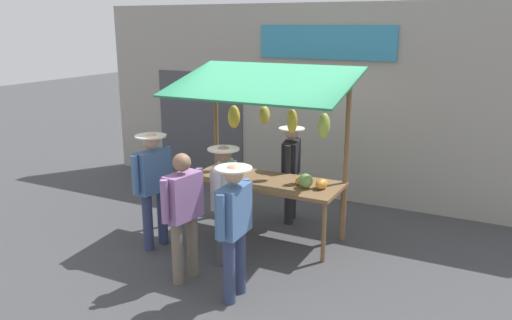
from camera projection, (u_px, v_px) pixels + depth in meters
The scene contains 8 objects.
ground_plane at pixel (265, 237), 7.53m from camera, with size 40.00×40.00×0.00m, color #424244.
street_backdrop at pixel (317, 103), 9.00m from camera, with size 9.00×0.30×3.40m.
market_stall at pixel (269, 136), 7.14m from camera, with size 2.50×1.46×2.50m.
vendor_with_sunhat at pixel (291, 167), 7.91m from camera, with size 0.40×0.66×1.55m.
shopper_with_ponytail at pixel (153, 181), 6.96m from camera, with size 0.43×0.69×1.65m.
shopper_in_striped_shirt at pixel (184, 209), 6.06m from camera, with size 0.29×0.68×1.60m.
shopper_with_shopping_bag at pixel (234, 222), 5.63m from camera, with size 0.41×0.69×1.59m.
shopper_in_grey_tee at pixel (224, 195), 6.54m from camera, with size 0.41×0.66×1.57m.
Camera 1 is at (-3.05, 6.27, 3.06)m, focal length 35.64 mm.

